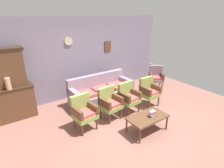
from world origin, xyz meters
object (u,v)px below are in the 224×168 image
(side_cabinet, at_px, (13,103))
(armchair_by_doorway, at_px, (84,111))
(armchair_row_middle, at_px, (129,96))
(wingback_chair_by_fireplace, at_px, (156,76))
(book_stack_on_table, at_px, (152,114))
(coffee_table, at_px, (147,118))
(floral_couch, at_px, (101,93))
(vase_on_cabinet, at_px, (8,84))
(armchair_near_cabinet, at_px, (110,102))
(armchair_near_couch_end, at_px, (149,90))
(floor_vase_by_wall, at_px, (151,72))

(side_cabinet, height_order, armchair_by_doorway, side_cabinet)
(side_cabinet, bearing_deg, armchair_row_middle, -28.94)
(wingback_chair_by_fireplace, distance_m, book_stack_on_table, 2.85)
(coffee_table, bearing_deg, floral_couch, 92.11)
(side_cabinet, height_order, wingback_chair_by_fireplace, side_cabinet)
(vase_on_cabinet, bearing_deg, side_cabinet, 82.48)
(armchair_near_cabinet, bearing_deg, book_stack_on_table, -65.46)
(coffee_table, relative_size, book_stack_on_table, 5.70)
(armchair_by_doorway, bearing_deg, armchair_near_cabinet, 2.76)
(floral_couch, xyz_separation_m, armchair_row_middle, (0.32, -1.01, 0.17))
(side_cabinet, bearing_deg, coffee_table, -44.98)
(armchair_near_couch_end, relative_size, floor_vase_by_wall, 1.17)
(armchair_near_couch_end, relative_size, book_stack_on_table, 5.13)
(armchair_near_couch_end, xyz_separation_m, wingback_chair_by_fireplace, (1.21, 0.81, 0.00))
(book_stack_on_table, bearing_deg, side_cabinet, 135.35)
(armchair_row_middle, height_order, floor_vase_by_wall, armchair_row_middle)
(armchair_row_middle, height_order, book_stack_on_table, armchair_row_middle)
(floral_couch, xyz_separation_m, wingback_chair_by_fireplace, (2.34, -0.24, 0.17))
(armchair_near_cabinet, distance_m, coffee_table, 1.13)
(wingback_chair_by_fireplace, bearing_deg, floral_couch, 174.07)
(armchair_by_doorway, height_order, armchair_row_middle, same)
(wingback_chair_by_fireplace, bearing_deg, book_stack_on_table, -139.81)
(armchair_row_middle, xyz_separation_m, armchair_near_couch_end, (0.81, -0.04, 0.00))
(floral_couch, xyz_separation_m, floor_vase_by_wall, (2.82, 0.47, 0.06))
(armchair_by_doorway, relative_size, armchair_near_couch_end, 1.00)
(floor_vase_by_wall, bearing_deg, coffee_table, -137.69)
(vase_on_cabinet, distance_m, floral_couch, 2.69)
(vase_on_cabinet, relative_size, coffee_table, 0.32)
(wingback_chair_by_fireplace, bearing_deg, armchair_near_cabinet, -164.45)
(side_cabinet, relative_size, vase_on_cabinet, 3.62)
(side_cabinet, distance_m, armchair_row_middle, 3.25)
(floor_vase_by_wall, bearing_deg, armchair_row_middle, -149.44)
(side_cabinet, relative_size, floor_vase_by_wall, 1.50)
(wingback_chair_by_fireplace, bearing_deg, side_cabinet, 170.53)
(armchair_by_doorway, xyz_separation_m, armchair_row_middle, (1.47, 0.02, 0.00))
(armchair_near_couch_end, bearing_deg, wingback_chair_by_fireplace, 33.77)
(side_cabinet, xyz_separation_m, book_stack_on_table, (2.69, -2.65, 0.03))
(side_cabinet, bearing_deg, vase_on_cabinet, -97.52)
(wingback_chair_by_fireplace, xyz_separation_m, coffee_table, (-2.26, -1.79, -0.12))
(armchair_near_cabinet, xyz_separation_m, floor_vase_by_wall, (3.16, 1.46, -0.11))
(side_cabinet, distance_m, floral_couch, 2.59)
(armchair_by_doorway, distance_m, book_stack_on_table, 1.68)
(book_stack_on_table, bearing_deg, wingback_chair_by_fireplace, 40.19)
(side_cabinet, bearing_deg, armchair_near_cabinet, -35.48)
(coffee_table, bearing_deg, side_cabinet, 135.02)
(armchair_by_doorway, distance_m, armchair_near_couch_end, 2.28)
(side_cabinet, xyz_separation_m, armchair_near_cabinet, (2.19, -1.56, 0.03))
(coffee_table, distance_m, book_stack_on_table, 0.16)
(side_cabinet, bearing_deg, armchair_near_couch_end, -23.84)
(wingback_chair_by_fireplace, relative_size, book_stack_on_table, 5.13)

